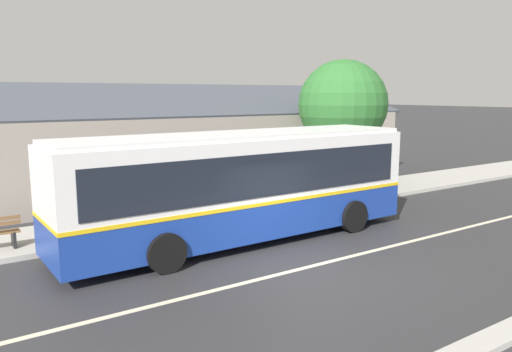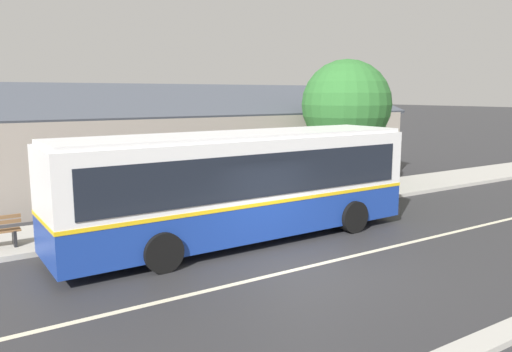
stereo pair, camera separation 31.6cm
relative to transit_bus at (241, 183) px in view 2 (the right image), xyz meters
The scene contains 8 objects.
ground_plane 3.37m from the transit_bus, 88.23° to the right, with size 300.00×300.00×0.00m, color #2D2D30.
sidewalk_far 3.50m from the transit_bus, 88.35° to the left, with size 60.00×3.00×0.15m, color #ADAAA3.
curb_near 7.83m from the transit_bus, 89.33° to the right, with size 60.00×0.50×0.12m, color #ADAAA3.
lane_divider_stripe 3.36m from the transit_bus, 88.23° to the right, with size 60.00×0.16×0.01m, color beige.
community_building 10.11m from the transit_bus, 84.64° to the left, with size 25.11×8.80×5.76m.
transit_bus is the anchor object (origin of this frame).
street_tree_primary 9.36m from the transit_bus, 27.87° to the left, with size 4.00×3.93×5.76m.
bus_stop_sign 6.20m from the transit_bus, 19.71° to the left, with size 0.36×0.07×2.40m.
Camera 2 is at (-7.44, -9.30, 4.27)m, focal length 35.00 mm.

